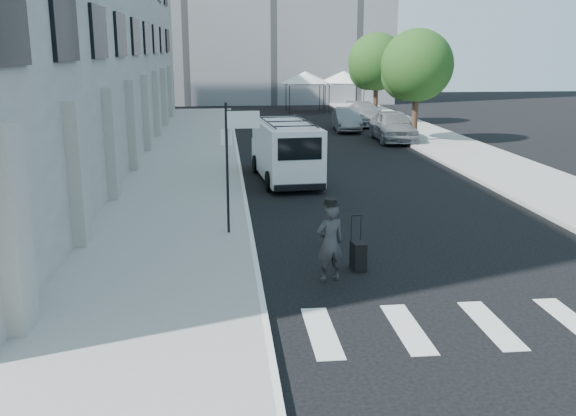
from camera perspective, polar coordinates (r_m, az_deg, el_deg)
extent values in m
plane|color=black|center=(14.78, 5.07, -5.88)|extent=(120.00, 120.00, 0.00)
cube|color=gray|center=(30.08, -8.77, 4.42)|extent=(4.50, 48.00, 0.15)
cube|color=gray|center=(35.96, 13.25, 5.77)|extent=(4.00, 56.00, 0.15)
cube|color=gray|center=(32.84, -22.18, 14.76)|extent=(10.00, 44.00, 12.00)
cylinder|color=black|center=(17.12, -5.42, 3.47)|extent=(0.07, 0.07, 3.50)
cube|color=white|center=(17.00, -5.49, 6.30)|extent=(0.30, 0.03, 0.42)
cube|color=white|center=(16.94, -3.99, 7.84)|extent=(0.85, 0.06, 0.45)
cylinder|color=black|center=(35.36, 11.20, 7.91)|extent=(0.32, 0.32, 2.80)
sphere|color=#214416|center=(35.19, 11.42, 12.33)|extent=(3.80, 3.80, 3.80)
sphere|color=#214416|center=(35.67, 10.46, 11.48)|extent=(2.66, 2.66, 2.66)
cylinder|color=black|center=(44.01, 7.78, 9.21)|extent=(0.32, 0.32, 2.80)
sphere|color=#214416|center=(43.87, 7.90, 12.76)|extent=(3.80, 3.80, 3.80)
sphere|color=#214416|center=(44.38, 7.18, 12.06)|extent=(2.66, 2.66, 2.66)
cylinder|color=black|center=(50.66, 0.14, 9.62)|extent=(0.06, 0.06, 2.20)
cylinder|color=black|center=(51.03, 3.32, 9.63)|extent=(0.06, 0.06, 2.20)
cylinder|color=black|center=(53.44, -0.18, 9.85)|extent=(0.06, 0.06, 2.20)
cylinder|color=black|center=(53.79, 2.84, 9.86)|extent=(0.06, 0.06, 2.20)
cube|color=white|center=(52.14, 1.54, 11.01)|extent=(3.00, 3.00, 0.12)
cone|color=white|center=(52.12, 1.54, 11.56)|extent=(4.00, 4.00, 0.90)
cylinder|color=black|center=(51.59, 3.67, 9.67)|extent=(0.06, 0.06, 2.20)
cylinder|color=black|center=(52.13, 6.75, 9.65)|extent=(0.06, 0.06, 2.20)
cylinder|color=black|center=(54.35, 3.18, 9.90)|extent=(0.06, 0.06, 2.20)
cylinder|color=black|center=(54.85, 6.11, 9.88)|extent=(0.06, 0.06, 2.20)
cube|color=white|center=(53.14, 4.96, 11.02)|extent=(3.00, 3.00, 0.12)
cone|color=white|center=(53.11, 4.97, 11.56)|extent=(4.00, 4.00, 0.90)
imported|color=#303033|center=(14.11, 3.76, -3.09)|extent=(0.72, 0.56, 1.75)
cube|color=black|center=(16.59, 3.79, -2.99)|extent=(0.13, 0.44, 0.34)
cube|color=black|center=(15.00, 6.26, -4.26)|extent=(0.33, 0.49, 0.66)
cylinder|color=black|center=(14.98, 5.66, -1.81)|extent=(0.02, 0.02, 0.63)
cylinder|color=black|center=(15.05, 6.49, -1.76)|extent=(0.02, 0.02, 0.63)
cube|color=black|center=(14.93, 6.10, -0.64)|extent=(0.25, 0.06, 0.03)
cube|color=white|center=(24.74, -0.16, 5.20)|extent=(2.34, 5.36, 2.03)
cube|color=white|center=(27.60, -1.22, 5.09)|extent=(1.90, 1.01, 1.06)
cube|color=black|center=(22.16, 1.05, 5.28)|extent=(1.55, 0.20, 0.77)
cylinder|color=black|center=(26.53, -2.82, 3.93)|extent=(0.33, 0.75, 0.73)
cylinder|color=black|center=(26.83, 1.08, 4.06)|extent=(0.33, 0.75, 0.73)
cylinder|color=black|center=(23.06, -1.63, 2.40)|extent=(0.33, 0.75, 0.73)
cylinder|color=black|center=(23.40, 2.83, 2.56)|extent=(0.33, 0.75, 0.73)
imported|color=gray|center=(36.01, 9.32, 7.23)|extent=(2.23, 5.12, 1.72)
imported|color=slate|center=(40.22, 5.25, 7.81)|extent=(1.75, 4.26, 1.37)
imported|color=#A1A3A9|center=(43.47, 6.85, 8.29)|extent=(2.09, 5.03, 1.45)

